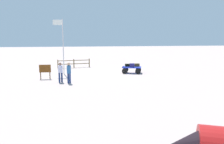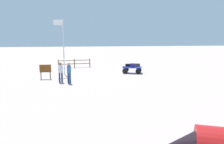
{
  "view_description": "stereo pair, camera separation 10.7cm",
  "coord_description": "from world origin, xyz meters",
  "px_view_note": "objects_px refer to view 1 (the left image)",
  "views": [
    {
      "loc": [
        2.27,
        23.02,
        3.79
      ],
      "look_at": [
        -0.4,
        6.0,
        1.08
      ],
      "focal_mm": 36.84,
      "sensor_mm": 36.0,
      "label": 1
    },
    {
      "loc": [
        2.16,
        23.04,
        3.79
      ],
      "look_at": [
        -0.4,
        6.0,
        1.08
      ],
      "focal_mm": 36.84,
      "sensor_mm": 36.0,
      "label": 2
    }
  ],
  "objects_px": {
    "luggage_cart": "(132,69)",
    "suitcase_olive": "(137,65)",
    "suitcase_maroon": "(128,65)",
    "worker_trailing": "(60,71)",
    "signboard": "(45,70)",
    "worker_lead": "(69,71)",
    "suitcase_grey": "(132,65)",
    "flagpole": "(62,42)"
  },
  "relations": [
    {
      "from": "suitcase_olive",
      "to": "luggage_cart",
      "type": "bearing_deg",
      "value": 13.22
    },
    {
      "from": "worker_lead",
      "to": "flagpole",
      "type": "distance_m",
      "value": 5.13
    },
    {
      "from": "suitcase_maroon",
      "to": "worker_trailing",
      "type": "distance_m",
      "value": 7.67
    },
    {
      "from": "worker_lead",
      "to": "worker_trailing",
      "type": "xyz_separation_m",
      "value": [
        0.7,
        -0.52,
        -0.02
      ]
    },
    {
      "from": "suitcase_grey",
      "to": "worker_trailing",
      "type": "distance_m",
      "value": 7.7
    },
    {
      "from": "signboard",
      "to": "worker_lead",
      "type": "bearing_deg",
      "value": 133.79
    },
    {
      "from": "worker_lead",
      "to": "luggage_cart",
      "type": "bearing_deg",
      "value": -145.95
    },
    {
      "from": "signboard",
      "to": "flagpole",
      "type": "bearing_deg",
      "value": -121.28
    },
    {
      "from": "luggage_cart",
      "to": "suitcase_maroon",
      "type": "distance_m",
      "value": 0.55
    },
    {
      "from": "luggage_cart",
      "to": "worker_trailing",
      "type": "bearing_deg",
      "value": 28.02
    },
    {
      "from": "worker_lead",
      "to": "signboard",
      "type": "relative_size",
      "value": 1.33
    },
    {
      "from": "suitcase_maroon",
      "to": "signboard",
      "type": "height_order",
      "value": "signboard"
    },
    {
      "from": "suitcase_olive",
      "to": "worker_lead",
      "type": "distance_m",
      "value": 8.05
    },
    {
      "from": "luggage_cart",
      "to": "suitcase_olive",
      "type": "xyz_separation_m",
      "value": [
        -0.59,
        -0.14,
        0.35
      ]
    },
    {
      "from": "suitcase_grey",
      "to": "worker_trailing",
      "type": "xyz_separation_m",
      "value": [
        6.89,
        3.44,
        0.13
      ]
    },
    {
      "from": "worker_lead",
      "to": "suitcase_grey",
      "type": "bearing_deg",
      "value": -147.4
    },
    {
      "from": "luggage_cart",
      "to": "suitcase_maroon",
      "type": "relative_size",
      "value": 3.75
    },
    {
      "from": "luggage_cart",
      "to": "suitcase_olive",
      "type": "relative_size",
      "value": 4.0
    },
    {
      "from": "luggage_cart",
      "to": "worker_lead",
      "type": "bearing_deg",
      "value": 34.05
    },
    {
      "from": "flagpole",
      "to": "worker_trailing",
      "type": "bearing_deg",
      "value": 90.26
    },
    {
      "from": "luggage_cart",
      "to": "worker_lead",
      "type": "height_order",
      "value": "worker_lead"
    },
    {
      "from": "worker_lead",
      "to": "suitcase_olive",
      "type": "bearing_deg",
      "value": -147.48
    },
    {
      "from": "luggage_cart",
      "to": "suitcase_olive",
      "type": "bearing_deg",
      "value": -166.78
    },
    {
      "from": "luggage_cart",
      "to": "signboard",
      "type": "height_order",
      "value": "signboard"
    },
    {
      "from": "suitcase_olive",
      "to": "suitcase_grey",
      "type": "height_order",
      "value": "suitcase_grey"
    },
    {
      "from": "worker_lead",
      "to": "signboard",
      "type": "height_order",
      "value": "worker_lead"
    },
    {
      "from": "suitcase_grey",
      "to": "signboard",
      "type": "xyz_separation_m",
      "value": [
        8.33,
        1.72,
        -0.01
      ]
    },
    {
      "from": "suitcase_maroon",
      "to": "luggage_cart",
      "type": "bearing_deg",
      "value": 139.32
    },
    {
      "from": "luggage_cart",
      "to": "worker_lead",
      "type": "relative_size",
      "value": 1.27
    },
    {
      "from": "worker_lead",
      "to": "flagpole",
      "type": "bearing_deg",
      "value": -81.07
    },
    {
      "from": "worker_trailing",
      "to": "signboard",
      "type": "xyz_separation_m",
      "value": [
        1.44,
        -1.72,
        -0.14
      ]
    },
    {
      "from": "flagpole",
      "to": "signboard",
      "type": "xyz_separation_m",
      "value": [
        1.43,
        2.35,
        -2.34
      ]
    },
    {
      "from": "suitcase_grey",
      "to": "suitcase_maroon",
      "type": "height_order",
      "value": "suitcase_grey"
    },
    {
      "from": "suitcase_grey",
      "to": "suitcase_maroon",
      "type": "bearing_deg",
      "value": -57.99
    },
    {
      "from": "luggage_cart",
      "to": "flagpole",
      "type": "height_order",
      "value": "flagpole"
    },
    {
      "from": "suitcase_olive",
      "to": "suitcase_maroon",
      "type": "relative_size",
      "value": 0.94
    },
    {
      "from": "suitcase_grey",
      "to": "suitcase_maroon",
      "type": "relative_size",
      "value": 0.88
    },
    {
      "from": "flagpole",
      "to": "luggage_cart",
      "type": "bearing_deg",
      "value": 176.71
    },
    {
      "from": "worker_lead",
      "to": "signboard",
      "type": "bearing_deg",
      "value": -46.21
    },
    {
      "from": "suitcase_grey",
      "to": "suitcase_maroon",
      "type": "xyz_separation_m",
      "value": [
        0.32,
        -0.52,
        -0.05
      ]
    },
    {
      "from": "luggage_cart",
      "to": "suitcase_grey",
      "type": "xyz_separation_m",
      "value": [
        0.01,
        0.23,
        0.38
      ]
    },
    {
      "from": "worker_trailing",
      "to": "flagpole",
      "type": "height_order",
      "value": "flagpole"
    }
  ]
}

